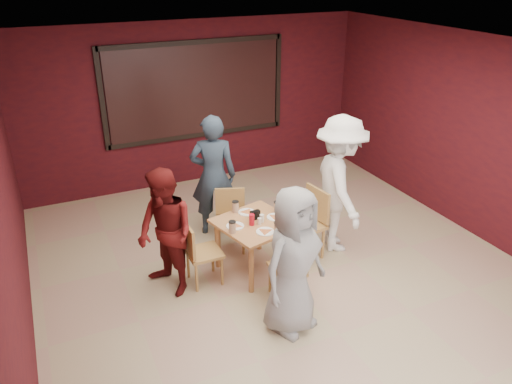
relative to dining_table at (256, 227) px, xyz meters
name	(u,v)px	position (x,y,z in m)	size (l,w,h in m)	color
floor	(290,279)	(0.29, -0.41, -0.62)	(7.00, 7.00, 0.00)	tan
window_blinds	(196,90)	(0.29, 3.04, 1.03)	(3.00, 0.02, 1.50)	black
dining_table	(256,227)	(0.00, 0.00, 0.00)	(1.07, 1.07, 0.85)	#B97C4B
chair_front	(289,268)	(0.07, -0.77, -0.16)	(0.45, 0.45, 0.81)	#A97341
chair_back	(230,216)	(-0.07, 0.67, -0.14)	(0.52, 0.52, 0.84)	#A97341
chair_left	(198,250)	(-0.76, 0.01, -0.14)	(0.41, 0.41, 0.84)	#A97341
chair_right	(309,219)	(0.80, 0.02, -0.08)	(0.52, 0.52, 0.96)	#A97341
diner_front	(293,261)	(-0.11, -1.17, 0.22)	(0.82, 0.53, 1.67)	gray
diner_back	(213,176)	(-0.13, 1.15, 0.28)	(0.65, 0.43, 1.79)	#2B3B4D
diner_left	(166,233)	(-1.14, 0.03, 0.17)	(0.76, 0.60, 1.57)	#611213
diner_right	(340,185)	(1.26, 0.05, 0.33)	(1.22, 0.70, 1.89)	white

